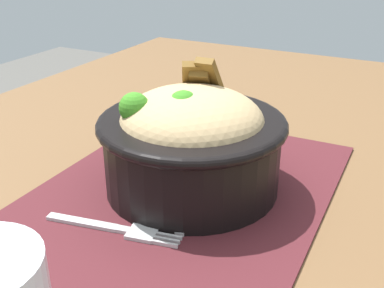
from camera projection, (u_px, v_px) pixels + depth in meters
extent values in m
cube|color=brown|center=(200.00, 208.00, 0.50)|extent=(1.32, 0.90, 0.03)
cylinder|color=brown|center=(171.00, 188.00, 1.31)|extent=(0.04, 0.04, 0.74)
cube|color=#47191E|center=(172.00, 203.00, 0.48)|extent=(0.44, 0.29, 0.00)
cylinder|color=black|center=(192.00, 153.00, 0.49)|extent=(0.18, 0.18, 0.08)
torus|color=black|center=(192.00, 123.00, 0.47)|extent=(0.19, 0.19, 0.01)
ellipsoid|color=tan|center=(192.00, 122.00, 0.47)|extent=(0.16, 0.16, 0.07)
sphere|color=#37811F|center=(183.00, 107.00, 0.45)|extent=(0.03, 0.03, 0.03)
sphere|color=#37811F|center=(134.00, 108.00, 0.45)|extent=(0.03, 0.03, 0.03)
cylinder|color=orange|center=(167.00, 94.00, 0.50)|extent=(0.03, 0.03, 0.01)
cylinder|color=orange|center=(204.00, 113.00, 0.45)|extent=(0.02, 0.02, 0.01)
cube|color=brown|center=(211.00, 79.00, 0.50)|extent=(0.05, 0.02, 0.05)
cube|color=brown|center=(201.00, 82.00, 0.50)|extent=(0.04, 0.03, 0.04)
cube|color=brown|center=(192.00, 80.00, 0.50)|extent=(0.04, 0.04, 0.05)
cube|color=#B6B6B6|center=(82.00, 222.00, 0.44)|extent=(0.02, 0.07, 0.00)
cube|color=#B6B6B6|center=(123.00, 230.00, 0.43)|extent=(0.01, 0.01, 0.00)
cube|color=#B6B6B6|center=(142.00, 233.00, 0.42)|extent=(0.03, 0.03, 0.00)
cube|color=#B6B6B6|center=(165.00, 244.00, 0.41)|extent=(0.01, 0.02, 0.00)
cube|color=#B6B6B6|center=(167.00, 240.00, 0.41)|extent=(0.01, 0.02, 0.00)
cube|color=#B6B6B6|center=(169.00, 236.00, 0.42)|extent=(0.01, 0.02, 0.00)
cube|color=#B6B6B6|center=(172.00, 232.00, 0.42)|extent=(0.01, 0.02, 0.00)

